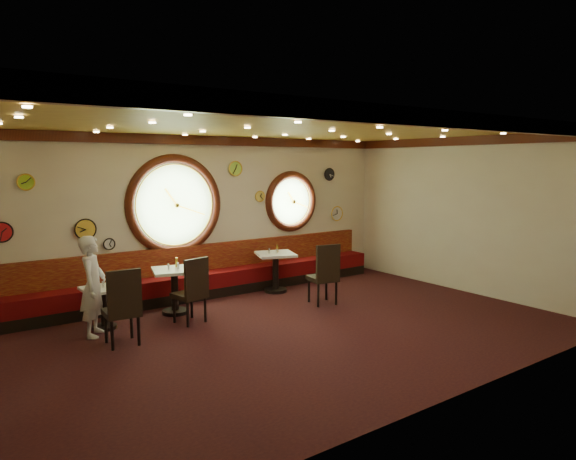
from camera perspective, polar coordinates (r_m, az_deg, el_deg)
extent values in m
cube|color=black|center=(8.34, 0.04, -11.15)|extent=(9.00, 6.00, 0.00)
cube|color=gold|center=(7.93, 0.05, 11.35)|extent=(9.00, 6.00, 0.02)
cube|color=beige|center=(10.55, -9.47, 1.56)|extent=(9.00, 0.02, 3.20)
cube|color=beige|center=(5.83, 17.46, -3.35)|extent=(9.00, 0.02, 3.20)
cube|color=beige|center=(11.19, 19.16, 1.58)|extent=(0.02, 6.00, 3.20)
cube|color=#3C150A|center=(10.46, -9.52, 9.80)|extent=(9.00, 0.10, 0.18)
cube|color=#3C150A|center=(5.78, 17.65, 11.59)|extent=(9.00, 0.10, 0.18)
cube|color=#3C150A|center=(11.11, 19.34, 9.34)|extent=(0.10, 6.00, 0.18)
cube|color=black|center=(10.56, -8.62, -6.69)|extent=(8.00, 0.55, 0.20)
cube|color=#57070B|center=(10.50, -8.65, -5.36)|extent=(8.00, 0.55, 0.30)
cube|color=#62070F|center=(10.61, -9.23, -3.03)|extent=(8.00, 0.10, 0.55)
cylinder|color=#9ACA79|center=(10.27, -12.50, 2.74)|extent=(1.66, 0.02, 1.66)
torus|color=#3C150A|center=(10.26, -12.46, 2.73)|extent=(1.98, 0.18, 1.98)
torus|color=gold|center=(10.23, -12.40, 2.72)|extent=(1.61, 0.03, 1.61)
cylinder|color=#9ACA79|center=(11.65, 0.30, 3.20)|extent=(1.10, 0.02, 1.10)
torus|color=#3C150A|center=(11.64, 0.34, 3.19)|extent=(1.38, 0.18, 1.38)
torus|color=gold|center=(11.62, 0.43, 3.18)|extent=(1.09, 0.03, 1.09)
cylinder|color=gold|center=(11.14, -3.15, 3.76)|extent=(0.22, 0.03, 0.22)
cylinder|color=silver|center=(12.49, 5.42, 1.83)|extent=(0.34, 0.03, 0.34)
cylinder|color=silver|center=(9.88, -19.26, -1.48)|extent=(0.20, 0.03, 0.20)
cylinder|color=#98CB28|center=(9.50, -27.12, 4.76)|extent=(0.26, 0.03, 0.26)
cylinder|color=gold|center=(9.74, -21.59, 0.07)|extent=(0.36, 0.03, 0.36)
cylinder|color=#A3DE45|center=(10.81, -5.88, 6.81)|extent=(0.30, 0.03, 0.30)
cylinder|color=black|center=(12.27, 4.59, 6.19)|extent=(0.28, 0.03, 0.28)
cylinder|color=red|center=(9.51, -29.22, -0.21)|extent=(0.32, 0.03, 0.32)
cylinder|color=black|center=(8.96, -19.69, -10.09)|extent=(0.39, 0.39, 0.05)
cylinder|color=black|center=(8.87, -19.78, -8.18)|extent=(0.11, 0.11, 0.62)
cube|color=white|center=(8.80, -19.87, -6.15)|extent=(0.65, 0.65, 0.04)
cylinder|color=black|center=(9.48, -12.41, -8.83)|extent=(0.46, 0.46, 0.06)
cylinder|color=black|center=(9.39, -12.47, -6.68)|extent=(0.13, 0.13, 0.73)
cube|color=white|center=(9.30, -12.54, -4.40)|extent=(0.90, 0.90, 0.05)
cylinder|color=black|center=(10.77, -1.39, -6.69)|extent=(0.47, 0.47, 0.06)
cylinder|color=black|center=(10.69, -1.39, -4.75)|extent=(0.13, 0.13, 0.75)
cube|color=white|center=(10.61, -1.40, -2.70)|extent=(0.95, 0.95, 0.05)
cube|color=black|center=(8.01, -18.02, -8.69)|extent=(0.51, 0.51, 0.08)
cube|color=black|center=(7.72, -17.73, -6.54)|extent=(0.49, 0.09, 0.63)
cube|color=black|center=(8.80, -10.90, -7.13)|extent=(0.56, 0.56, 0.08)
cube|color=black|center=(8.56, -10.13, -5.14)|extent=(0.47, 0.16, 0.61)
cube|color=black|center=(9.81, 3.86, -5.38)|extent=(0.57, 0.57, 0.08)
cube|color=black|center=(9.55, 4.49, -3.53)|extent=(0.49, 0.15, 0.63)
cylinder|color=silver|center=(8.81, -20.44, -5.66)|extent=(0.04, 0.04, 0.10)
cylinder|color=silver|center=(9.27, -13.14, -3.99)|extent=(0.03, 0.03, 0.10)
cylinder|color=silver|center=(10.55, -2.11, -2.32)|extent=(0.04, 0.04, 0.11)
cylinder|color=silver|center=(8.77, -19.87, -5.70)|extent=(0.04, 0.04, 0.10)
cylinder|color=silver|center=(9.27, -12.10, -3.92)|extent=(0.04, 0.04, 0.11)
cylinder|color=silver|center=(10.55, -1.26, -2.35)|extent=(0.03, 0.03, 0.10)
cylinder|color=gold|center=(8.84, -19.25, -5.33)|extent=(0.06, 0.06, 0.18)
cylinder|color=gold|center=(9.46, -12.28, -3.52)|extent=(0.05, 0.05, 0.17)
cylinder|color=gold|center=(10.66, -1.22, -2.08)|extent=(0.05, 0.05, 0.16)
imported|color=white|center=(8.48, -20.83, -5.84)|extent=(0.61, 0.68, 1.57)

